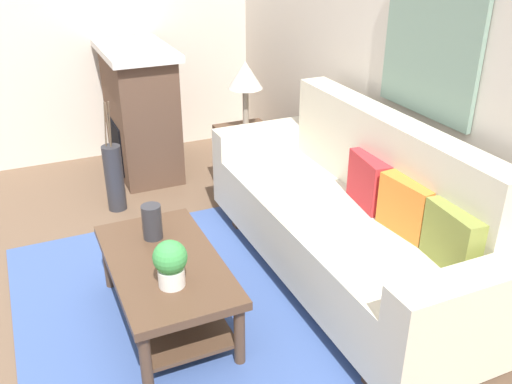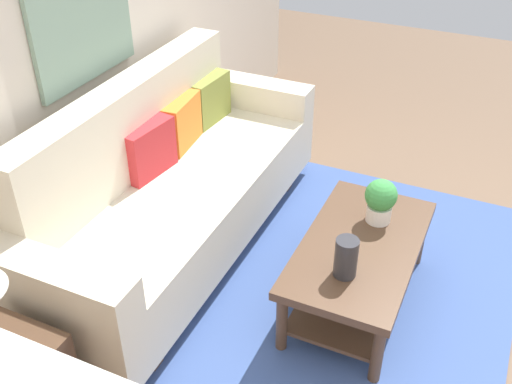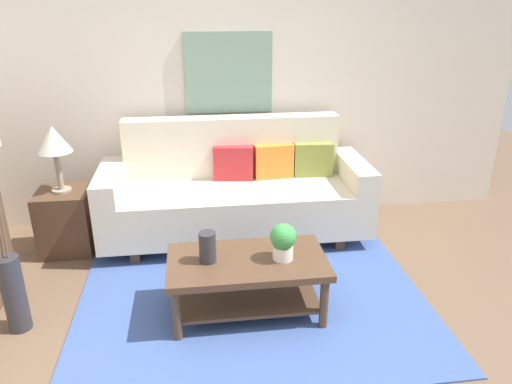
% 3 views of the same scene
% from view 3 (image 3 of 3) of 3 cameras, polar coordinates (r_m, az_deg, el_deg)
% --- Properties ---
extents(ground_plane, '(9.66, 9.66, 0.00)m').
position_cam_3_polar(ground_plane, '(3.29, 0.84, -17.92)').
color(ground_plane, brown).
extents(wall_back, '(5.66, 0.10, 2.70)m').
position_cam_3_polar(wall_back, '(4.71, -2.94, 12.82)').
color(wall_back, beige).
rests_on(wall_back, ground_plane).
extents(area_rug, '(2.56, 1.89, 0.01)m').
position_cam_3_polar(area_rug, '(3.68, -0.31, -12.85)').
color(area_rug, '#3D5693').
rests_on(area_rug, ground_plane).
extents(couch, '(2.39, 0.84, 1.08)m').
position_cam_3_polar(couch, '(4.44, -2.48, -0.11)').
color(couch, beige).
rests_on(couch, ground_plane).
extents(throw_pillow_crimson, '(0.37, 0.17, 0.32)m').
position_cam_3_polar(throw_pillow_crimson, '(4.47, -2.68, 3.44)').
color(throw_pillow_crimson, red).
rests_on(throw_pillow_crimson, couch).
extents(throw_pillow_orange, '(0.37, 0.15, 0.32)m').
position_cam_3_polar(throw_pillow_orange, '(4.52, 2.10, 3.65)').
color(throw_pillow_orange, orange).
rests_on(throw_pillow_orange, couch).
extents(throw_pillow_olive, '(0.37, 0.15, 0.32)m').
position_cam_3_polar(throw_pillow_olive, '(4.59, 6.76, 3.82)').
color(throw_pillow_olive, olive).
rests_on(throw_pillow_olive, couch).
extents(coffee_table, '(1.10, 0.60, 0.43)m').
position_cam_3_polar(coffee_table, '(3.43, -1.03, -9.55)').
color(coffee_table, '#513826').
rests_on(coffee_table, ground_plane).
extents(tabletop_vase, '(0.12, 0.12, 0.22)m').
position_cam_3_polar(tabletop_vase, '(3.31, -5.73, -6.48)').
color(tabletop_vase, '#2D2D33').
rests_on(tabletop_vase, coffee_table).
extents(potted_plant_tabletop, '(0.18, 0.18, 0.26)m').
position_cam_3_polar(potted_plant_tabletop, '(3.31, 3.22, -5.71)').
color(potted_plant_tabletop, white).
rests_on(potted_plant_tabletop, coffee_table).
extents(side_table, '(0.44, 0.44, 0.56)m').
position_cam_3_polar(side_table, '(4.57, -21.39, -3.15)').
color(side_table, '#513826').
rests_on(side_table, ground_plane).
extents(table_lamp, '(0.28, 0.28, 0.57)m').
position_cam_3_polar(table_lamp, '(4.33, -22.70, 5.44)').
color(table_lamp, gray).
rests_on(table_lamp, side_table).
extents(floor_vase, '(0.15, 0.15, 0.55)m').
position_cam_3_polar(floor_vase, '(3.66, -26.60, -10.67)').
color(floor_vase, '#2D2D33').
rests_on(floor_vase, ground_plane).
extents(floor_vase_branch_a, '(0.03, 0.02, 0.36)m').
position_cam_3_polar(floor_vase_branch_a, '(3.45, -27.57, -4.26)').
color(floor_vase_branch_a, brown).
rests_on(floor_vase_branch_a, floor_vase).
extents(floor_vase_branch_b, '(0.04, 0.03, 0.36)m').
position_cam_3_polar(floor_vase_branch_b, '(3.47, -27.95, -4.14)').
color(floor_vase_branch_b, brown).
rests_on(floor_vase_branch_b, floor_vase).
extents(framed_painting, '(0.81, 0.03, 0.74)m').
position_cam_3_polar(framed_painting, '(4.62, -3.24, 13.81)').
color(framed_painting, gray).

